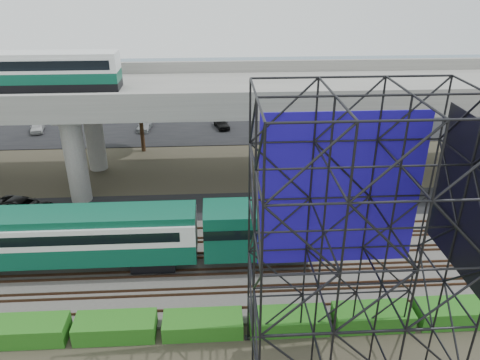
{
  "coord_description": "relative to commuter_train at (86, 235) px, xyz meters",
  "views": [
    {
      "loc": [
        1.94,
        -25.12,
        19.85
      ],
      "look_at": [
        3.76,
        6.0,
        4.77
      ],
      "focal_mm": 35.0,
      "sensor_mm": 36.0,
      "label": 1
    }
  ],
  "objects": [
    {
      "name": "parking_lot",
      "position": [
        6.82,
        32.0,
        -2.84
      ],
      "size": [
        90.0,
        18.0,
        0.08
      ],
      "primitive_type": "cube",
      "color": "black",
      "rests_on": "ground"
    },
    {
      "name": "harbor_water",
      "position": [
        6.82,
        54.0,
        -2.87
      ],
      "size": [
        140.0,
        40.0,
        0.03
      ],
      "primitive_type": "cube",
      "color": "#496479",
      "rests_on": "ground"
    },
    {
      "name": "commuter_train",
      "position": [
        0.0,
        0.0,
        0.0
      ],
      "size": [
        29.3,
        3.06,
        4.3
      ],
      "color": "black",
      "rests_on": "rail_tracks"
    },
    {
      "name": "suv",
      "position": [
        -7.21,
        7.84,
        -2.03
      ],
      "size": [
        6.08,
        4.19,
        1.54
      ],
      "primitive_type": "imported",
      "rotation": [
        0.0,
        0.0,
        1.25
      ],
      "color": "black",
      "rests_on": "service_road"
    },
    {
      "name": "parked_cars",
      "position": [
        8.29,
        31.79,
        -2.2
      ],
      "size": [
        39.62,
        9.49,
        1.25
      ],
      "color": "#BDBDBD",
      "rests_on": "parking_lot"
    },
    {
      "name": "trees",
      "position": [
        2.16,
        14.17,
        2.69
      ],
      "size": [
        40.94,
        16.94,
        7.69
      ],
      "color": "#382314",
      "rests_on": "ground"
    },
    {
      "name": "ground",
      "position": [
        6.82,
        -2.0,
        -2.88
      ],
      "size": [
        140.0,
        140.0,
        0.0
      ],
      "primitive_type": "plane",
      "color": "#474233",
      "rests_on": "ground"
    },
    {
      "name": "overpass",
      "position": [
        5.94,
        14.0,
        5.33
      ],
      "size": [
        80.0,
        12.0,
        12.4
      ],
      "color": "#9E9B93",
      "rests_on": "ground"
    },
    {
      "name": "rail_tracks",
      "position": [
        6.82,
        -0.0,
        -2.6
      ],
      "size": [
        90.0,
        9.52,
        0.16
      ],
      "color": "#472D1E",
      "rests_on": "ballast_bed"
    },
    {
      "name": "scaffold_tower",
      "position": [
        14.91,
        -9.98,
        4.59
      ],
      "size": [
        9.36,
        6.36,
        15.0
      ],
      "color": "black",
      "rests_on": "ground"
    },
    {
      "name": "hedge_strip",
      "position": [
        7.83,
        -6.3,
        -2.32
      ],
      "size": [
        34.6,
        1.8,
        1.2
      ],
      "color": "#195A14",
      "rests_on": "ground"
    },
    {
      "name": "service_road",
      "position": [
        6.82,
        8.5,
        -2.84
      ],
      "size": [
        90.0,
        5.0,
        0.08
      ],
      "primitive_type": "cube",
      "color": "black",
      "rests_on": "ground"
    },
    {
      "name": "ballast_bed",
      "position": [
        6.82,
        0.0,
        -2.78
      ],
      "size": [
        90.0,
        12.0,
        0.2
      ],
      "primitive_type": "cube",
      "color": "slate",
      "rests_on": "ground"
    }
  ]
}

